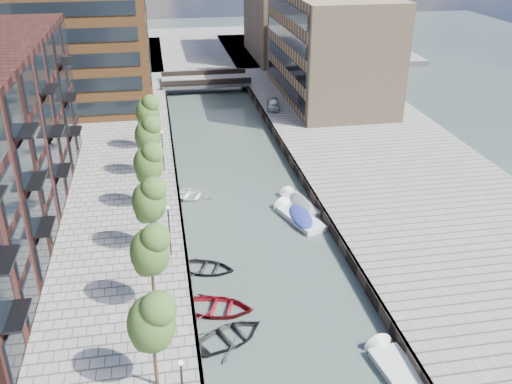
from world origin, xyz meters
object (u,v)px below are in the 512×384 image
object	(u,v)px
tree_1	(151,320)
tree_3	(149,199)
tree_4	(148,162)
sloop_4	(207,271)
motorboat_3	(297,216)
tree_5	(148,133)
motorboat_2	(397,371)
tree_6	(147,111)
car	(273,103)
sloop_1	(230,340)
bridge	(206,81)
tree_2	(150,249)
sloop_2	(217,311)
sloop_3	(189,198)
motorboat_4	(297,203)

from	to	relation	value
tree_1	tree_3	size ratio (longest dim) A/B	1.00
tree_3	tree_4	world-z (taller)	same
tree_3	sloop_4	bearing A→B (deg)	-28.35
motorboat_3	tree_4	bearing A→B (deg)	169.26
tree_5	motorboat_3	world-z (taller)	tree_5
tree_1	motorboat_2	distance (m)	14.56
tree_5	tree_6	xyz separation A→B (m)	(0.00, 7.00, 0.00)
sloop_4	motorboat_2	xyz separation A→B (m)	(9.80, -12.41, 0.11)
motorboat_2	car	distance (m)	47.43
tree_4	sloop_1	xyz separation A→B (m)	(4.50, -16.97, -5.31)
sloop_1	bridge	bearing A→B (deg)	-28.90
tree_2	sloop_1	xyz separation A→B (m)	(4.50, -2.97, -5.31)
sloop_2	sloop_3	bearing A→B (deg)	20.21
sloop_1	sloop_3	distance (m)	20.35
tree_3	motorboat_4	xyz separation A→B (m)	(13.02, 7.21, -5.10)
motorboat_3	motorboat_4	xyz separation A→B (m)	(0.65, 2.56, -0.02)
tree_3	tree_5	xyz separation A→B (m)	(0.00, 14.00, 0.00)
car	sloop_3	bearing A→B (deg)	-110.43
tree_3	car	xyz separation A→B (m)	(16.00, 32.89, -3.62)
sloop_3	bridge	bearing A→B (deg)	15.78
tree_1	tree_5	bearing A→B (deg)	90.00
tree_3	tree_4	xyz separation A→B (m)	(0.00, 7.00, 0.00)
sloop_1	car	bearing A→B (deg)	-39.91
bridge	sloop_1	world-z (taller)	bridge
tree_1	tree_2	size ratio (longest dim) A/B	1.00
tree_2	tree_1	bearing A→B (deg)	-90.00
tree_6	sloop_4	bearing A→B (deg)	-80.64
tree_2	tree_3	world-z (taller)	same
tree_6	motorboat_2	xyz separation A→B (m)	(13.59, -35.46, -5.20)
bridge	tree_6	size ratio (longest dim) A/B	2.18
tree_1	motorboat_2	size ratio (longest dim) A/B	1.02
tree_1	bridge	bearing A→B (deg)	82.07
tree_4	tree_6	bearing A→B (deg)	90.00
sloop_3	sloop_4	xyz separation A→B (m)	(0.42, -12.40, 0.00)
tree_1	car	world-z (taller)	tree_1
sloop_3	motorboat_3	distance (m)	10.64
tree_1	sloop_1	bearing A→B (deg)	41.87
motorboat_3	car	world-z (taller)	car
bridge	motorboat_4	size ratio (longest dim) A/B	2.44
tree_6	sloop_3	distance (m)	12.37
tree_2	sloop_2	xyz separation A→B (m)	(4.03, 0.02, -5.31)
bridge	motorboat_4	bearing A→B (deg)	-83.52
tree_4	tree_6	size ratio (longest dim) A/B	1.00
sloop_3	motorboat_2	xyz separation A→B (m)	(10.21, -24.81, 0.11)
tree_5	sloop_3	distance (m)	7.27
tree_6	sloop_4	world-z (taller)	tree_6
tree_1	tree_6	xyz separation A→B (m)	(0.00, 35.00, 0.00)
sloop_3	car	world-z (taller)	car
tree_6	sloop_3	size ratio (longest dim) A/B	1.25
sloop_4	tree_2	bearing A→B (deg)	163.60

